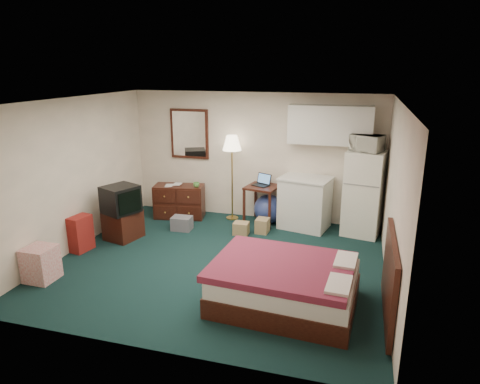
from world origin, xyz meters
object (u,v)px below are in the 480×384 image
(desk, at_px, (262,204))
(floor_lamp, at_px, (232,178))
(tv_stand, at_px, (123,225))
(fridge, at_px, (364,193))
(suitcase, at_px, (81,233))
(kitchen_counter, at_px, (305,203))
(bed, at_px, (285,285))
(dresser, at_px, (179,201))

(desk, bearing_deg, floor_lamp, -175.64)
(tv_stand, bearing_deg, fridge, 33.08)
(suitcase, bearing_deg, desk, 48.69)
(kitchen_counter, xyz_separation_m, bed, (0.13, -2.84, -0.19))
(desk, xyz_separation_m, bed, (0.96, -2.86, -0.09))
(tv_stand, bearing_deg, desk, 47.42)
(dresser, relative_size, kitchen_counter, 1.03)
(dresser, distance_m, fridge, 3.60)
(floor_lamp, relative_size, fridge, 1.09)
(bed, xyz_separation_m, tv_stand, (-3.17, 1.41, -0.03))
(floor_lamp, relative_size, kitchen_counter, 1.78)
(suitcase, bearing_deg, bed, -2.17)
(floor_lamp, distance_m, fridge, 2.52)
(bed, height_order, suitcase, suitcase)
(tv_stand, bearing_deg, bed, -9.77)
(floor_lamp, xyz_separation_m, bed, (1.60, -2.93, -0.56))
(desk, distance_m, bed, 3.02)
(bed, bearing_deg, desk, 112.65)
(dresser, bearing_deg, fridge, -8.94)
(kitchen_counter, bearing_deg, bed, -75.07)
(floor_lamp, bearing_deg, kitchen_counter, -3.62)
(desk, relative_size, bed, 0.43)
(floor_lamp, bearing_deg, fridge, -2.79)
(tv_stand, bearing_deg, floor_lamp, 58.19)
(fridge, height_order, suitcase, fridge)
(desk, height_order, suitcase, desk)
(tv_stand, relative_size, suitcase, 0.92)
(fridge, bearing_deg, floor_lamp, -171.99)
(fridge, relative_size, bed, 0.88)
(dresser, distance_m, floor_lamp, 1.19)
(bed, bearing_deg, tv_stand, 160.08)
(dresser, relative_size, tv_stand, 1.78)
(floor_lamp, bearing_deg, suitcase, -132.03)
(kitchen_counter, relative_size, fridge, 0.62)
(floor_lamp, height_order, fridge, floor_lamp)
(fridge, height_order, bed, fridge)
(kitchen_counter, bearing_deg, floor_lamp, -171.37)
(floor_lamp, xyz_separation_m, desk, (0.64, -0.07, -0.47))
(desk, relative_size, fridge, 0.49)
(kitchen_counter, relative_size, tv_stand, 1.72)
(dresser, height_order, floor_lamp, floor_lamp)
(bed, bearing_deg, kitchen_counter, 96.76)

